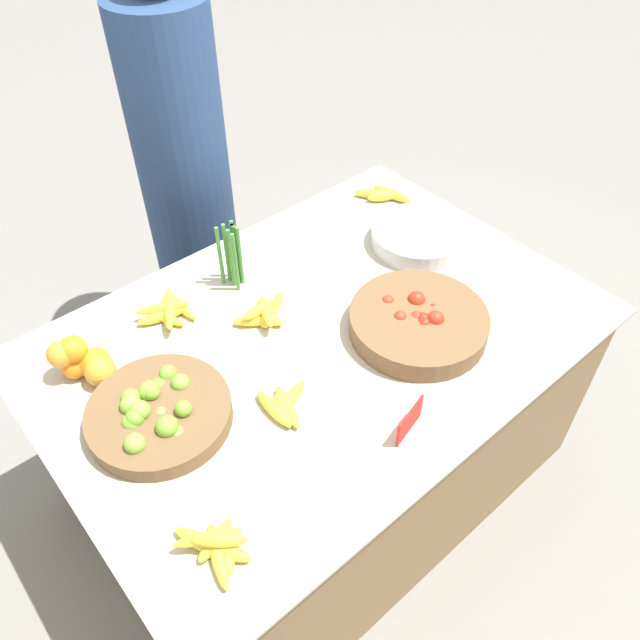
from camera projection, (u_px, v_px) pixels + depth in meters
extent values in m
plane|color=gray|center=(320.00, 468.00, 2.31)|extent=(12.00, 12.00, 0.00)
cube|color=olive|center=(320.00, 410.00, 2.06)|extent=(1.51, 1.05, 0.71)
cube|color=#BCB29E|center=(320.00, 334.00, 1.81)|extent=(1.57, 1.10, 0.01)
cylinder|color=brown|center=(160.00, 414.00, 1.56)|extent=(0.36, 0.36, 0.05)
sphere|color=#7AB238|center=(131.00, 398.00, 1.57)|extent=(0.05, 0.05, 0.05)
sphere|color=#7AB238|center=(132.00, 423.00, 1.52)|extent=(0.05, 0.05, 0.05)
sphere|color=#89BC42|center=(180.00, 383.00, 1.60)|extent=(0.05, 0.05, 0.05)
sphere|color=#7AB238|center=(135.00, 418.00, 1.51)|extent=(0.05, 0.05, 0.05)
sphere|color=#7AB238|center=(152.00, 392.00, 1.57)|extent=(0.04, 0.04, 0.04)
sphere|color=#89BC42|center=(149.00, 391.00, 1.57)|extent=(0.05, 0.05, 0.05)
sphere|color=#6BA333|center=(158.00, 387.00, 1.61)|extent=(0.05, 0.05, 0.05)
sphere|color=#89BC42|center=(131.00, 406.00, 1.54)|extent=(0.05, 0.05, 0.05)
sphere|color=#89BC42|center=(163.00, 416.00, 1.55)|extent=(0.05, 0.05, 0.05)
sphere|color=#7AB238|center=(167.00, 427.00, 1.49)|extent=(0.06, 0.06, 0.06)
sphere|color=#89BC42|center=(140.00, 410.00, 1.52)|extent=(0.05, 0.05, 0.05)
sphere|color=#7AB238|center=(184.00, 409.00, 1.53)|extent=(0.04, 0.04, 0.04)
sphere|color=#89BC42|center=(178.00, 434.00, 1.51)|extent=(0.04, 0.04, 0.04)
sphere|color=#89BC42|center=(135.00, 444.00, 1.46)|extent=(0.05, 0.05, 0.05)
sphere|color=#7AB238|center=(168.00, 374.00, 1.63)|extent=(0.05, 0.05, 0.05)
cylinder|color=brown|center=(418.00, 323.00, 1.78)|extent=(0.40, 0.40, 0.07)
sphere|color=red|center=(400.00, 317.00, 1.76)|extent=(0.04, 0.04, 0.04)
sphere|color=red|center=(432.00, 344.00, 1.73)|extent=(0.04, 0.04, 0.04)
sphere|color=red|center=(421.00, 320.00, 1.78)|extent=(0.05, 0.05, 0.05)
sphere|color=red|center=(417.00, 318.00, 1.77)|extent=(0.04, 0.04, 0.04)
sphere|color=red|center=(414.00, 319.00, 1.77)|extent=(0.04, 0.04, 0.04)
sphere|color=red|center=(402.00, 317.00, 1.81)|extent=(0.04, 0.04, 0.04)
sphere|color=red|center=(417.00, 300.00, 1.81)|extent=(0.05, 0.05, 0.05)
sphere|color=red|center=(432.00, 311.00, 1.80)|extent=(0.05, 0.05, 0.05)
sphere|color=red|center=(388.00, 302.00, 1.81)|extent=(0.04, 0.04, 0.04)
sphere|color=red|center=(424.00, 325.00, 1.75)|extent=(0.05, 0.05, 0.05)
sphere|color=red|center=(436.00, 319.00, 1.75)|extent=(0.05, 0.05, 0.05)
sphere|color=red|center=(423.00, 319.00, 1.76)|extent=(0.04, 0.04, 0.04)
sphere|color=orange|center=(96.00, 365.00, 1.67)|extent=(0.07, 0.07, 0.07)
sphere|color=orange|center=(87.00, 363.00, 1.67)|extent=(0.07, 0.07, 0.07)
sphere|color=orange|center=(97.00, 360.00, 1.68)|extent=(0.07, 0.07, 0.07)
sphere|color=orange|center=(96.00, 363.00, 1.66)|extent=(0.08, 0.08, 0.08)
sphere|color=orange|center=(75.00, 366.00, 1.66)|extent=(0.07, 0.07, 0.07)
sphere|color=orange|center=(100.00, 371.00, 1.64)|extent=(0.08, 0.08, 0.08)
sphere|color=orange|center=(61.00, 354.00, 1.62)|extent=(0.07, 0.07, 0.07)
sphere|color=orange|center=(73.00, 349.00, 1.63)|extent=(0.07, 0.07, 0.07)
cylinder|color=silver|center=(418.00, 237.00, 2.08)|extent=(0.31, 0.31, 0.06)
cube|color=red|center=(410.00, 421.00, 1.53)|extent=(0.12, 0.03, 0.08)
cylinder|color=#428438|center=(235.00, 253.00, 1.89)|extent=(0.01, 0.01, 0.21)
cylinder|color=#428438|center=(235.00, 253.00, 1.90)|extent=(0.01, 0.01, 0.21)
cylinder|color=#4C8E42|center=(220.00, 256.00, 1.88)|extent=(0.01, 0.01, 0.21)
cylinder|color=#428438|center=(237.00, 254.00, 1.89)|extent=(0.01, 0.01, 0.21)
cylinder|color=#428438|center=(234.00, 249.00, 1.91)|extent=(0.01, 0.01, 0.21)
cylinder|color=#4C8E42|center=(231.00, 259.00, 1.88)|extent=(0.01, 0.01, 0.21)
cylinder|color=#4C8E42|center=(236.00, 263.00, 1.86)|extent=(0.01, 0.01, 0.21)
cylinder|color=#4C8E42|center=(227.00, 253.00, 1.89)|extent=(0.01, 0.01, 0.21)
cylinder|color=#4C8E42|center=(240.00, 256.00, 1.88)|extent=(0.01, 0.01, 0.21)
ellipsoid|color=yellow|center=(229.00, 547.00, 1.32)|extent=(0.09, 0.12, 0.03)
ellipsoid|color=yellow|center=(202.00, 543.00, 1.33)|extent=(0.09, 0.14, 0.03)
ellipsoid|color=yellow|center=(218.00, 556.00, 1.31)|extent=(0.09, 0.15, 0.03)
ellipsoid|color=yellow|center=(224.00, 550.00, 1.32)|extent=(0.09, 0.12, 0.03)
ellipsoid|color=yellow|center=(215.00, 541.00, 1.33)|extent=(0.12, 0.06, 0.03)
ellipsoid|color=yellow|center=(207.00, 538.00, 1.32)|extent=(0.14, 0.09, 0.03)
ellipsoid|color=yellow|center=(217.00, 539.00, 1.31)|extent=(0.12, 0.11, 0.03)
ellipsoid|color=yellow|center=(256.00, 320.00, 1.81)|extent=(0.13, 0.11, 0.03)
ellipsoid|color=yellow|center=(273.00, 309.00, 1.85)|extent=(0.15, 0.11, 0.03)
ellipsoid|color=yellow|center=(265.00, 318.00, 1.82)|extent=(0.08, 0.12, 0.03)
ellipsoid|color=yellow|center=(262.00, 314.00, 1.83)|extent=(0.08, 0.12, 0.04)
ellipsoid|color=yellow|center=(266.00, 311.00, 1.80)|extent=(0.09, 0.13, 0.03)
ellipsoid|color=yellow|center=(259.00, 309.00, 1.81)|extent=(0.12, 0.04, 0.03)
ellipsoid|color=yellow|center=(167.00, 313.00, 1.84)|extent=(0.09, 0.15, 0.03)
ellipsoid|color=yellow|center=(166.00, 318.00, 1.82)|extent=(0.08, 0.13, 0.03)
ellipsoid|color=yellow|center=(168.00, 305.00, 1.86)|extent=(0.10, 0.14, 0.03)
ellipsoid|color=yellow|center=(181.00, 306.00, 1.86)|extent=(0.04, 0.15, 0.03)
ellipsoid|color=yellow|center=(163.00, 315.00, 1.83)|extent=(0.15, 0.07, 0.04)
ellipsoid|color=yellow|center=(163.00, 307.00, 1.82)|extent=(0.15, 0.09, 0.03)
ellipsoid|color=yellow|center=(170.00, 310.00, 1.81)|extent=(0.11, 0.15, 0.03)
ellipsoid|color=yellow|center=(287.00, 407.00, 1.59)|extent=(0.07, 0.15, 0.03)
ellipsoid|color=yellow|center=(273.00, 408.00, 1.58)|extent=(0.04, 0.14, 0.03)
ellipsoid|color=yellow|center=(283.00, 410.00, 1.58)|extent=(0.07, 0.12, 0.03)
ellipsoid|color=yellow|center=(291.00, 397.00, 1.61)|extent=(0.13, 0.07, 0.03)
ellipsoid|color=yellow|center=(383.00, 194.00, 2.28)|extent=(0.09, 0.11, 0.03)
ellipsoid|color=yellow|center=(392.00, 194.00, 2.28)|extent=(0.07, 0.16, 0.04)
ellipsoid|color=yellow|center=(382.00, 196.00, 2.27)|extent=(0.12, 0.09, 0.04)
ellipsoid|color=yellow|center=(373.00, 194.00, 2.28)|extent=(0.11, 0.13, 0.03)
cylinder|color=navy|center=(187.00, 189.00, 2.39)|extent=(0.34, 0.34, 1.38)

